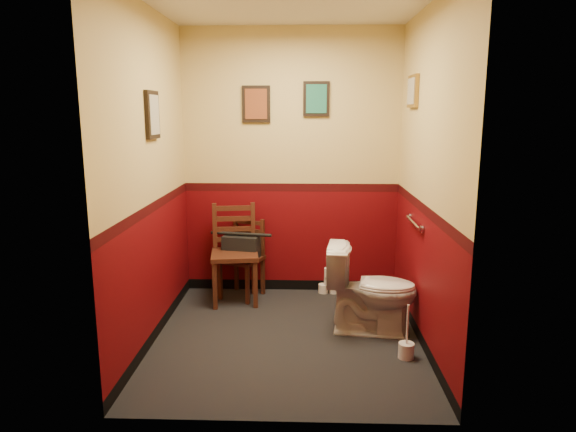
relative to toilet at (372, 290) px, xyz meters
name	(u,v)px	position (x,y,z in m)	size (l,w,h in m)	color
floor	(287,338)	(-0.72, -0.16, -0.38)	(2.20, 2.40, 0.00)	black
wall_back	(291,164)	(-0.72, 1.04, 0.97)	(2.20, 2.70, 0.00)	#56060A
wall_front	(279,206)	(-0.72, -1.36, 0.97)	(2.20, 2.70, 0.00)	#56060A
wall_left	(150,178)	(-1.82, -0.16, 0.97)	(2.40, 2.70, 0.00)	#56060A
wall_right	(427,180)	(0.38, -0.16, 0.97)	(2.40, 2.70, 0.00)	#56060A
grab_bar	(414,223)	(0.35, 0.09, 0.57)	(0.05, 0.56, 0.06)	silver
framed_print_back_a	(256,104)	(-1.07, 1.02, 1.57)	(0.28, 0.04, 0.36)	black
framed_print_back_b	(316,99)	(-0.47, 1.02, 1.62)	(0.26, 0.04, 0.34)	black
framed_print_left	(153,115)	(-1.80, -0.06, 1.47)	(0.04, 0.30, 0.38)	black
framed_print_right	(413,91)	(0.36, 0.44, 1.67)	(0.04, 0.34, 0.28)	olive
toilet	(372,290)	(0.00, 0.00, 0.00)	(0.43, 0.77, 0.76)	white
toilet_brush	(406,349)	(0.22, -0.49, -0.31)	(0.12, 0.12, 0.44)	silver
chair_left	(235,253)	(-1.28, 0.73, 0.11)	(0.51, 0.51, 0.97)	#512618
chair_right	(243,258)	(-1.21, 0.85, 0.02)	(0.49, 0.49, 0.80)	#512618
handbag	(241,247)	(-1.22, 0.82, 0.16)	(0.39, 0.24, 0.26)	black
tp_stack	(329,282)	(-0.32, 0.95, -0.26)	(0.21, 0.13, 0.28)	silver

